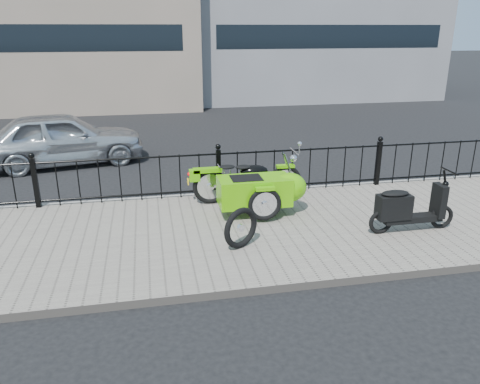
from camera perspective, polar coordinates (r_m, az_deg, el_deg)
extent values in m
plane|color=black|center=(8.50, -1.23, -4.02)|extent=(120.00, 120.00, 0.00)
cube|color=gray|center=(8.02, -0.60, -5.02)|extent=(30.00, 3.80, 0.12)
cube|color=gray|center=(9.80, -2.72, -0.41)|extent=(30.00, 0.10, 0.12)
cylinder|color=black|center=(9.39, -2.68, 4.65)|extent=(14.00, 0.04, 0.04)
cylinder|color=black|center=(9.61, -2.61, 0.32)|extent=(14.00, 0.04, 0.04)
cube|color=black|center=(9.64, -23.66, 0.98)|extent=(0.09, 0.09, 0.96)
sphere|color=black|center=(9.50, -24.10, 4.07)|extent=(0.11, 0.11, 0.11)
cube|color=black|center=(9.50, -2.64, 2.38)|extent=(0.09, 0.09, 0.96)
sphere|color=black|center=(9.35, -2.69, 5.54)|extent=(0.11, 0.11, 0.11)
cube|color=black|center=(10.58, 16.48, 3.37)|extent=(0.09, 0.09, 0.96)
sphere|color=black|center=(10.45, 16.76, 6.21)|extent=(0.11, 0.11, 0.11)
cube|color=black|center=(20.24, -25.72, 16.53)|extent=(12.50, 0.06, 1.00)
cube|color=black|center=(22.32, 11.22, 18.09)|extent=(10.50, 0.06, 1.00)
torus|color=black|center=(9.38, 5.48, 1.22)|extent=(0.69, 0.09, 0.69)
torus|color=black|center=(9.07, -3.63, 0.64)|extent=(0.69, 0.09, 0.69)
torus|color=black|center=(8.16, 3.04, -1.52)|extent=(0.60, 0.08, 0.60)
cube|color=gray|center=(9.19, 1.00, 1.06)|extent=(0.34, 0.22, 0.24)
cylinder|color=black|center=(9.21, 1.00, 0.65)|extent=(1.40, 0.04, 0.04)
ellipsoid|color=black|center=(9.14, 1.74, 2.53)|extent=(0.54, 0.29, 0.26)
cylinder|color=silver|center=(9.26, 6.68, 4.93)|extent=(0.03, 0.56, 0.03)
cylinder|color=silver|center=(9.30, 5.90, 3.06)|extent=(0.25, 0.04, 0.59)
sphere|color=silver|center=(9.29, 6.53, 4.09)|extent=(0.15, 0.15, 0.15)
cube|color=#57BD06|center=(9.28, 5.55, 3.16)|extent=(0.36, 0.12, 0.06)
cube|color=#57BD06|center=(8.97, -4.00, 2.68)|extent=(0.55, 0.16, 0.08)
ellipsoid|color=black|center=(9.07, 0.39, 3.06)|extent=(0.31, 0.22, 0.08)
ellipsoid|color=black|center=(9.01, -1.60, 3.07)|extent=(0.31, 0.22, 0.08)
sphere|color=red|center=(8.95, -6.21, 2.18)|extent=(0.07, 0.07, 0.07)
cube|color=yellow|center=(9.10, -6.35, 1.27)|extent=(0.02, 0.14, 0.10)
cube|color=#57BD06|center=(8.45, 1.75, 0.14)|extent=(1.30, 0.62, 0.50)
ellipsoid|color=#57BD06|center=(8.61, 5.97, 0.58)|extent=(0.65, 0.60, 0.54)
cube|color=black|center=(8.35, 0.76, 1.57)|extent=(0.55, 0.43, 0.06)
cube|color=#57BD06|center=(8.07, 3.08, 0.40)|extent=(0.34, 0.11, 0.06)
torus|color=black|center=(8.70, 23.37, -2.78)|extent=(0.42, 0.07, 0.42)
torus|color=black|center=(8.13, 16.77, -3.49)|extent=(0.42, 0.07, 0.42)
cube|color=black|center=(8.39, 20.20, -3.03)|extent=(1.03, 0.23, 0.10)
cube|color=black|center=(8.13, 18.22, -1.73)|extent=(0.56, 0.27, 0.41)
ellipsoid|color=black|center=(8.05, 18.40, -0.16)|extent=(0.48, 0.24, 0.09)
cube|color=black|center=(8.54, 23.07, -0.96)|extent=(0.12, 0.31, 0.56)
cylinder|color=black|center=(8.49, 23.74, 1.02)|extent=(0.16, 0.04, 0.46)
cylinder|color=black|center=(8.45, 24.16, 2.36)|extent=(0.03, 0.45, 0.03)
torus|color=black|center=(7.25, 0.10, -4.40)|extent=(0.61, 0.42, 0.66)
imported|color=silver|center=(12.92, -20.88, 6.13)|extent=(4.29, 2.41, 1.38)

